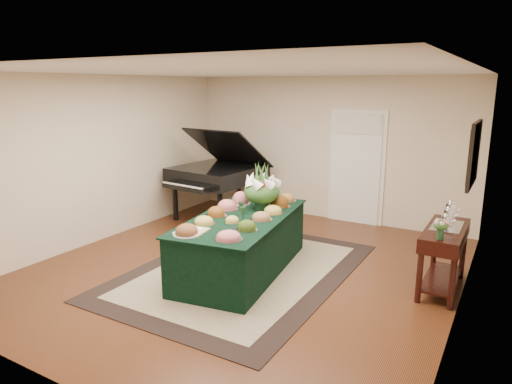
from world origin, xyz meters
The scene contains 14 objects.
ground centered at (0.00, 0.00, 0.00)m, with size 6.00×6.00×0.00m, color black.
area_rug centered at (0.01, -0.10, 0.01)m, with size 2.69×3.77×0.01m.
kitchen_doorway centered at (0.60, 2.97, 1.02)m, with size 1.05×0.07×2.10m.
buffet_table centered at (0.01, -0.10, 0.40)m, with size 1.48×2.55×0.79m.
food_platters centered at (0.01, -0.02, 0.84)m, with size 1.07×2.36×0.15m.
cutting_board centered at (-0.16, -0.96, 0.83)m, with size 0.39×0.39×0.10m.
green_goblets centered at (0.03, -0.13, 0.88)m, with size 0.24×0.29×0.18m.
floral_centerpiece centered at (0.04, 0.39, 1.11)m, with size 0.53×0.53×0.53m.
grand_piano centered at (-1.79, 1.92, 0.88)m, with size 1.67×1.84×1.75m.
wicker_basket centered at (-0.98, 1.37, 0.13)m, with size 0.41×0.41×0.25m, color olive.
mahogany_sideboard centered at (2.50, 0.66, 0.63)m, with size 0.45×1.21×0.81m.
tea_service centered at (2.50, 0.76, 0.93)m, with size 0.34×0.58×0.30m.
pink_bouquet centered at (2.50, 0.18, 0.97)m, with size 0.19×0.19×0.24m.
wall_painting centered at (2.72, 0.66, 1.75)m, with size 0.05×0.95×0.75m.
Camera 1 is at (3.15, -5.15, 2.52)m, focal length 32.00 mm.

